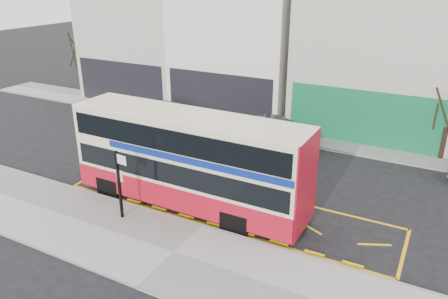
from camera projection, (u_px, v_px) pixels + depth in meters
The scene contains 13 objects.
ground at pixel (207, 224), 16.94m from camera, with size 120.00×120.00×0.00m, color black.
pavement at pixel (174, 253), 15.03m from camera, with size 40.00×4.00×0.15m, color #A5A19D.
kerb at pixel (202, 227), 16.60m from camera, with size 40.00×0.15×0.15m, color gray.
far_pavement at pixel (300, 135), 25.90m from camera, with size 50.00×3.00×0.15m, color #A5A19D.
road_markings at pixel (226, 205), 18.24m from camera, with size 14.00×3.40×0.01m, color #FFB60D, non-canonical shape.
terrace_far_left at pixel (151, 31), 33.21m from camera, with size 8.00×8.01×10.80m.
terrace_left at pixel (246, 31), 29.55m from camera, with size 8.00×8.01×11.80m.
terrace_green_shop at pixel (384, 44), 25.74m from camera, with size 9.00×8.01×11.30m.
double_decker_bus at pixel (189, 160), 17.49m from camera, with size 9.95×2.39×3.97m.
bus_stop_post at pixel (120, 178), 16.44m from camera, with size 0.69×0.17×2.80m.
car_silver at pixel (171, 112), 28.05m from camera, with size 1.66×4.14×1.41m, color #A0A0A4.
car_grey at pixel (276, 132), 24.35m from camera, with size 1.62×4.65×1.53m, color #3C3F44.
street_tree_left at pixel (81, 41), 33.24m from camera, with size 2.82×2.82×6.08m.
Camera 1 is at (7.41, -12.57, 9.10)m, focal length 35.00 mm.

